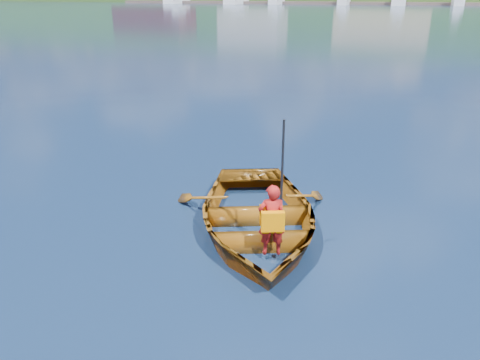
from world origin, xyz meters
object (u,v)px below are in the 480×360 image
(dock, at_px, (368,3))
(marina_yachts, at_px, (388,0))
(child_paddler, at_px, (272,219))
(rowboat, at_px, (256,217))

(dock, xyz_separation_m, marina_yachts, (5.85, -4.69, 1.03))
(child_paddler, distance_m, dock, 148.87)
(child_paddler, height_order, dock, child_paddler)
(rowboat, height_order, dock, dock)
(rowboat, height_order, marina_yachts, marina_yachts)
(rowboat, bearing_deg, child_paddler, -59.01)
(rowboat, distance_m, dock, 148.06)
(rowboat, relative_size, child_paddler, 2.38)
(marina_yachts, bearing_deg, rowboat, -88.49)
(child_paddler, bearing_deg, marina_yachts, 91.69)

